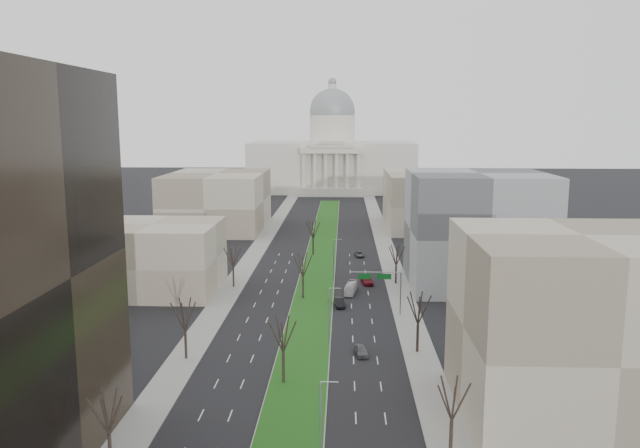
% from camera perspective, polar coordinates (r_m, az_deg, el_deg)
% --- Properties ---
extents(ground, '(600.00, 600.00, 0.00)m').
position_cam_1_polar(ground, '(162.48, 0.07, -2.88)').
color(ground, black).
rests_on(ground, ground).
extents(median, '(8.00, 222.03, 0.20)m').
position_cam_1_polar(median, '(161.47, 0.06, -2.93)').
color(median, '#999993').
rests_on(median, ground).
extents(sidewalk_left, '(5.00, 330.00, 0.15)m').
position_cam_1_polar(sidewalk_left, '(140.01, -7.52, -4.97)').
color(sidewalk_left, gray).
rests_on(sidewalk_left, ground).
extents(sidewalk_right, '(5.00, 330.00, 0.15)m').
position_cam_1_polar(sidewalk_right, '(138.52, 6.96, -5.11)').
color(sidewalk_right, gray).
rests_on(sidewalk_right, ground).
extents(capitol, '(80.00, 46.00, 55.00)m').
position_cam_1_polar(capitol, '(308.78, 1.11, 6.06)').
color(capitol, beige).
rests_on(capitol, ground).
extents(building_beige_left, '(26.00, 22.00, 14.00)m').
position_cam_1_polar(building_beige_left, '(132.53, -14.94, -2.96)').
color(building_beige_left, tan).
rests_on(building_beige_left, ground).
extents(building_tan_right, '(26.00, 24.00, 22.00)m').
position_cam_1_polar(building_tan_right, '(79.28, 22.34, -8.76)').
color(building_tan_right, gray).
rests_on(building_tan_right, ground).
extents(building_grey_right, '(28.00, 26.00, 24.00)m').
position_cam_1_polar(building_grey_right, '(135.51, 14.14, -0.50)').
color(building_grey_right, '#595B5E').
rests_on(building_grey_right, ground).
extents(building_far_left, '(30.00, 40.00, 18.00)m').
position_cam_1_polar(building_far_left, '(204.40, -9.36, 2.11)').
color(building_far_left, gray).
rests_on(building_far_left, ground).
extents(building_far_right, '(30.00, 40.00, 18.00)m').
position_cam_1_polar(building_far_right, '(207.27, 10.26, 2.19)').
color(building_far_right, tan).
rests_on(building_far_right, ground).
extents(tree_left_near, '(5.10, 5.10, 9.18)m').
position_cam_1_polar(tree_left_near, '(67.34, -18.84, -15.85)').
color(tree_left_near, black).
rests_on(tree_left_near, ground).
extents(tree_left_mid, '(5.40, 5.40, 9.72)m').
position_cam_1_polar(tree_left_mid, '(93.85, -12.28, -7.99)').
color(tree_left_mid, black).
rests_on(tree_left_mid, ground).
extents(tree_left_far, '(5.28, 5.28, 9.50)m').
position_cam_1_polar(tree_left_far, '(131.69, -7.96, -2.87)').
color(tree_left_far, black).
rests_on(tree_left_far, ground).
extents(tree_right_near, '(5.16, 5.16, 9.29)m').
position_cam_1_polar(tree_right_near, '(67.76, 12.02, -15.29)').
color(tree_right_near, black).
rests_on(tree_right_near, ground).
extents(tree_right_mid, '(5.52, 5.52, 9.94)m').
position_cam_1_polar(tree_right_mid, '(95.40, 8.98, -7.50)').
color(tree_right_mid, black).
rests_on(tree_right_mid, ground).
extents(tree_right_far, '(5.04, 5.04, 9.07)m').
position_cam_1_polar(tree_right_far, '(134.10, 6.99, -2.77)').
color(tree_right_far, black).
rests_on(tree_right_far, ground).
extents(tree_median_a, '(5.40, 5.40, 9.72)m').
position_cam_1_polar(tree_median_a, '(83.75, -3.39, -9.95)').
color(tree_median_a, black).
rests_on(tree_median_a, ground).
extents(tree_median_b, '(5.40, 5.40, 9.72)m').
position_cam_1_polar(tree_median_b, '(122.07, -1.57, -3.69)').
color(tree_median_b, black).
rests_on(tree_median_b, ground).
extents(tree_median_c, '(5.40, 5.40, 9.72)m').
position_cam_1_polar(tree_median_c, '(161.21, -0.64, -0.45)').
color(tree_median_c, black).
rests_on(tree_median_c, ground).
extents(streetlamp_median_a, '(1.90, 0.20, 9.16)m').
position_cam_1_polar(streetlamp_median_a, '(65.88, 0.09, -17.64)').
color(streetlamp_median_a, gray).
rests_on(streetlamp_median_a, ground).
extents(streetlamp_median_b, '(1.90, 0.20, 9.16)m').
position_cam_1_polar(streetlamp_median_b, '(98.32, 0.85, -8.30)').
color(streetlamp_median_b, gray).
rests_on(streetlamp_median_b, ground).
extents(streetlamp_median_c, '(1.90, 0.20, 9.16)m').
position_cam_1_polar(streetlamp_median_c, '(136.94, 1.25, -3.18)').
color(streetlamp_median_c, gray).
rests_on(streetlamp_median_c, ground).
extents(mast_arm_signs, '(9.12, 0.24, 8.09)m').
position_cam_1_polar(mast_arm_signs, '(112.61, 6.02, -5.35)').
color(mast_arm_signs, gray).
rests_on(mast_arm_signs, ground).
extents(car_grey_near, '(2.39, 4.51, 1.46)m').
position_cam_1_polar(car_grey_near, '(95.51, 3.78, -11.46)').
color(car_grey_near, '#53585C').
rests_on(car_grey_near, ground).
extents(car_black, '(2.31, 5.00, 1.59)m').
position_cam_1_polar(car_black, '(118.78, 1.78, -7.17)').
color(car_black, black).
rests_on(car_black, ground).
extents(car_red, '(2.92, 5.55, 1.53)m').
position_cam_1_polar(car_red, '(134.82, 4.31, -5.17)').
color(car_red, maroon).
rests_on(car_red, ground).
extents(car_grey_far, '(2.58, 4.88, 1.31)m').
position_cam_1_polar(car_grey_far, '(161.26, 3.63, -2.76)').
color(car_grey_far, '#4A4D52').
rests_on(car_grey_far, ground).
extents(box_van, '(2.92, 7.92, 2.15)m').
position_cam_1_polar(box_van, '(127.67, 2.84, -5.85)').
color(box_van, white).
rests_on(box_van, ground).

